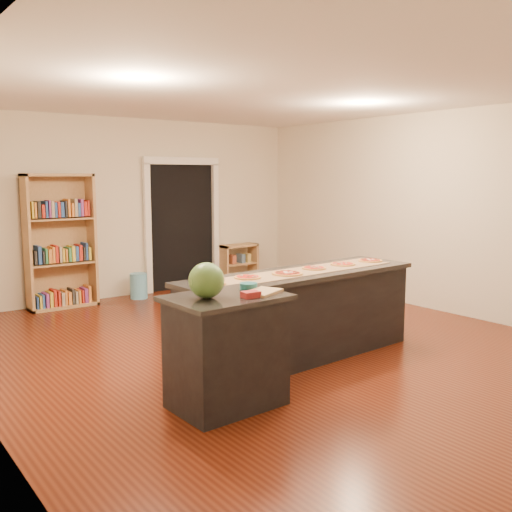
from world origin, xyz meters
TOP-DOWN VIEW (x-y plane):
  - room at (0.00, 0.00)m, footprint 6.00×7.00m
  - doorway at (0.90, 3.46)m, footprint 1.40×0.09m
  - kitchen_island at (0.01, -0.56)m, footprint 2.79×0.76m
  - side_counter at (-1.33, -1.15)m, footprint 0.95×0.69m
  - bookshelf at (-1.21, 3.28)m, footprint 0.97×0.34m
  - low_shelf at (1.94, 3.30)m, footprint 0.69×0.30m
  - waste_bin at (-0.06, 3.17)m, footprint 0.27×0.27m
  - kraft_paper at (0.01, -0.56)m, footprint 2.44×0.55m
  - watermelon at (-1.50, -1.14)m, footprint 0.29×0.29m
  - cutting_board at (-1.03, -1.26)m, footprint 0.39×0.33m
  - package_red at (-1.21, -1.34)m, footprint 0.15×0.11m
  - package_teal at (-1.03, -1.06)m, footprint 0.15×0.15m
  - pizza_a at (-1.11, -0.61)m, footprint 0.27×0.27m
  - pizza_b at (-0.66, -0.55)m, footprint 0.26×0.26m
  - pizza_c at (-0.21, -0.61)m, footprint 0.31×0.31m
  - pizza_d at (0.23, -0.52)m, footprint 0.27×0.27m
  - pizza_e at (0.67, -0.51)m, footprint 0.28×0.28m
  - pizza_f at (1.12, -0.52)m, footprint 0.26×0.26m

SIDE VIEW (x-z plane):
  - waste_bin at x=-0.06m, z-range 0.00..0.39m
  - low_shelf at x=1.94m, z-range 0.00..0.69m
  - kitchen_island at x=0.01m, z-range 0.00..0.92m
  - side_counter at x=-1.33m, z-range 0.00..0.94m
  - kraft_paper at x=0.01m, z-range 0.92..0.92m
  - pizza_b at x=-0.66m, z-range 0.92..0.94m
  - pizza_d at x=0.23m, z-range 0.92..0.94m
  - pizza_a at x=-1.11m, z-range 0.92..0.94m
  - pizza_c at x=-0.21m, z-range 0.92..0.94m
  - pizza_e at x=0.67m, z-range 0.92..0.94m
  - pizza_f at x=1.12m, z-range 0.92..0.94m
  - cutting_board at x=-1.03m, z-range 0.94..0.96m
  - package_red at x=-1.21m, z-range 0.94..0.99m
  - package_teal at x=-1.03m, z-range 0.94..1.00m
  - bookshelf at x=-1.21m, z-range 0.00..1.94m
  - watermelon at x=-1.50m, z-range 0.94..1.23m
  - doorway at x=0.90m, z-range 0.10..2.31m
  - room at x=0.00m, z-range 0.00..2.80m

